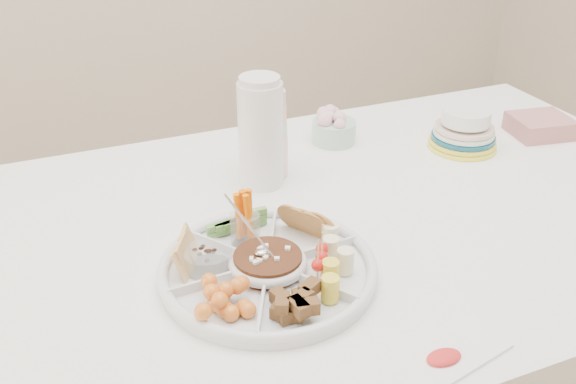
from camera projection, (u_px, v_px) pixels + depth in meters
name	position (u px, v px, depth m)	size (l,w,h in m)	color
dining_table	(364.00, 342.00, 1.54)	(1.52, 1.02, 0.76)	white
party_tray	(268.00, 266.00, 1.13)	(0.38, 0.38, 0.04)	silver
bean_dip	(268.00, 262.00, 1.12)	(0.12, 0.12, 0.04)	brown
tortillas	(307.00, 223.00, 1.21)	(0.09, 0.09, 0.05)	#B67735
carrot_cucumber	(238.00, 212.00, 1.21)	(0.11, 0.11, 0.10)	#FC6C00
pita_raisins	(194.00, 253.00, 1.12)	(0.12, 0.12, 0.07)	tan
cherries	(221.00, 299.00, 1.03)	(0.12, 0.12, 0.05)	#D65813
granola_chunks	(302.00, 302.00, 1.02)	(0.10, 0.10, 0.04)	brown
banana_tomato	(343.00, 251.00, 1.10)	(0.10, 0.10, 0.08)	#D9D485
cup_stack	(271.00, 132.00, 1.43)	(0.08, 0.08, 0.21)	#D4EDC2
thermos	(261.00, 131.00, 1.38)	(0.10, 0.10, 0.25)	silver
flower_bowl	(334.00, 127.00, 1.62)	(0.11, 0.11, 0.08)	silver
napkin_stack	(540.00, 126.00, 1.67)	(0.14, 0.13, 0.05)	#B27071
plate_stack	(464.00, 128.00, 1.58)	(0.17, 0.17, 0.11)	yellow
placemat	(426.00, 366.00, 0.94)	(0.28, 0.09, 0.01)	white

